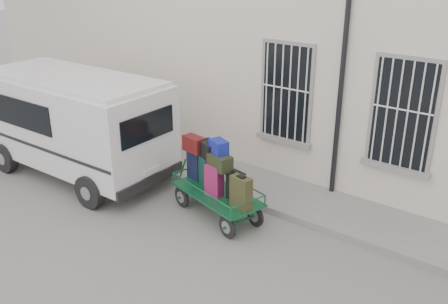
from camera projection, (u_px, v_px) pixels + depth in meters
ground at (222, 237)px, 9.96m from camera, size 80.00×80.00×0.00m
building at (351, 46)px, 12.86m from camera, size 24.00×5.15×6.00m
sidewalk at (280, 194)px, 11.55m from camera, size 24.00×1.70×0.15m
luggage_cart at (215, 177)px, 10.48m from camera, size 2.53×1.47×1.74m
van at (75, 119)px, 12.21m from camera, size 5.13×2.41×2.55m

